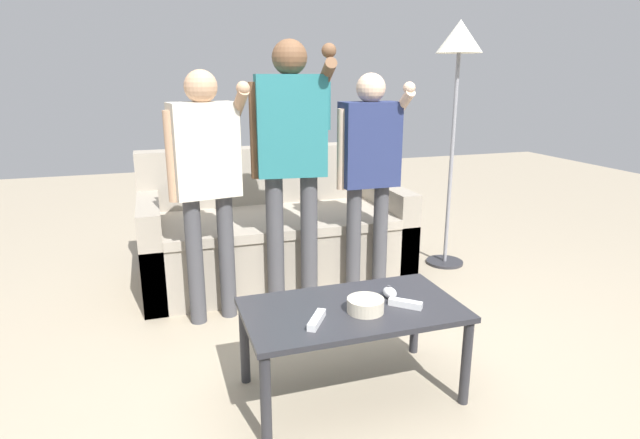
# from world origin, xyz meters

# --- Properties ---
(ground_plane) EXTENTS (12.00, 12.00, 0.00)m
(ground_plane) POSITION_xyz_m (0.00, 0.00, 0.00)
(ground_plane) COLOR tan
(couch) EXTENTS (1.82, 0.91, 0.89)m
(couch) POSITION_xyz_m (-0.08, 1.31, 0.31)
(couch) COLOR #9E9384
(couch) RESTS_ON ground
(coffee_table) EXTENTS (0.96, 0.53, 0.43)m
(coffee_table) POSITION_xyz_m (-0.08, -0.24, 0.37)
(coffee_table) COLOR #2D2D33
(coffee_table) RESTS_ON ground
(snack_bowl) EXTENTS (0.16, 0.16, 0.06)m
(snack_bowl) POSITION_xyz_m (-0.05, -0.30, 0.46)
(snack_bowl) COLOR beige
(snack_bowl) RESTS_ON coffee_table
(game_remote_nunchuk) EXTENTS (0.06, 0.09, 0.05)m
(game_remote_nunchuk) POSITION_xyz_m (0.12, -0.20, 0.45)
(game_remote_nunchuk) COLOR white
(game_remote_nunchuk) RESTS_ON coffee_table
(floor_lamp) EXTENTS (0.32, 0.32, 1.78)m
(floor_lamp) POSITION_xyz_m (1.23, 1.11, 1.53)
(floor_lamp) COLOR #2D2D33
(floor_lamp) RESTS_ON ground
(player_left) EXTENTS (0.45, 0.29, 1.44)m
(player_left) POSITION_xyz_m (-0.59, 0.71, 0.91)
(player_left) COLOR #47474C
(player_left) RESTS_ON ground
(player_center) EXTENTS (0.47, 0.35, 1.61)m
(player_center) POSITION_xyz_m (-0.09, 0.74, 1.01)
(player_center) COLOR #47474C
(player_center) RESTS_ON ground
(player_right) EXTENTS (0.42, 0.28, 1.42)m
(player_right) POSITION_xyz_m (0.40, 0.73, 0.90)
(player_right) COLOR #47474C
(player_right) RESTS_ON ground
(game_remote_wand_near) EXTENTS (0.12, 0.16, 0.03)m
(game_remote_wand_near) POSITION_xyz_m (-0.28, -0.34, 0.44)
(game_remote_wand_near) COLOR white
(game_remote_wand_near) RESTS_ON coffee_table
(game_remote_wand_far) EXTENTS (0.13, 0.13, 0.03)m
(game_remote_wand_far) POSITION_xyz_m (0.14, -0.31, 0.44)
(game_remote_wand_far) COLOR white
(game_remote_wand_far) RESTS_ON coffee_table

